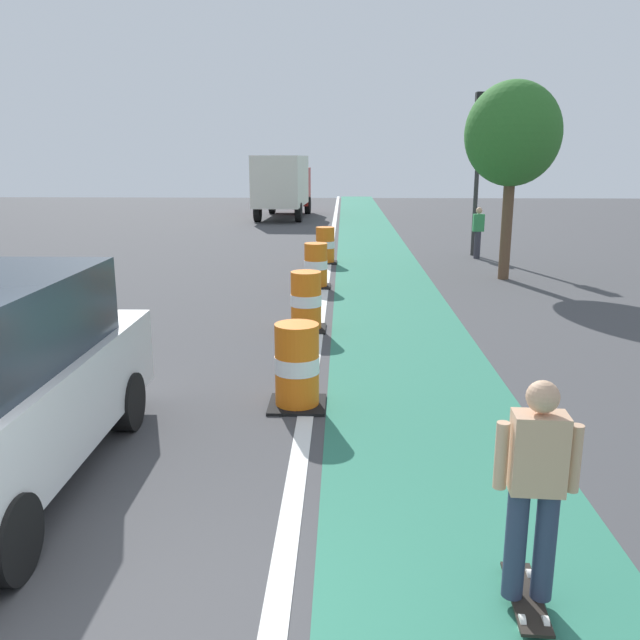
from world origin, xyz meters
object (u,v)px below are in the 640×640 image
traffic_barrel_front (297,367)px  street_tree_sidewalk (513,135)px  skateboarder_on_lane (535,489)px  traffic_barrel_far (325,246)px  traffic_barrel_back (316,266)px  traffic_barrel_mid (306,302)px  pedestrian_crossing (478,231)px  traffic_light_corner (479,145)px  delivery_truck_down_block (283,183)px

traffic_barrel_front → street_tree_sidewalk: bearing=62.8°
skateboarder_on_lane → traffic_barrel_far: size_ratio=1.55×
street_tree_sidewalk → traffic_barrel_back: bearing=-164.8°
traffic_barrel_mid → pedestrian_crossing: (4.93, 9.13, 0.33)m
traffic_light_corner → street_tree_sidewalk: (-0.03, -4.37, 0.17)m
traffic_barrel_back → traffic_barrel_far: same height
skateboarder_on_lane → street_tree_sidewalk: 13.79m
delivery_truck_down_block → pedestrian_crossing: 16.15m
pedestrian_crossing → skateboarder_on_lane: bearing=-99.9°
skateboarder_on_lane → pedestrian_crossing: 17.09m
skateboarder_on_lane → street_tree_sidewalk: street_tree_sidewalk is taller
traffic_barrel_mid → delivery_truck_down_block: bearing=96.1°
traffic_barrel_far → pedestrian_crossing: size_ratio=0.68×
traffic_barrel_back → pedestrian_crossing: 7.01m
delivery_truck_down_block → street_tree_sidewalk: size_ratio=1.54×
traffic_light_corner → pedestrian_crossing: (-0.01, -0.71, -2.64)m
pedestrian_crossing → street_tree_sidewalk: size_ratio=0.32×
pedestrian_crossing → traffic_light_corner: bearing=89.1°
delivery_truck_down_block → street_tree_sidewalk: 19.51m
traffic_barrel_mid → traffic_barrel_back: same height
delivery_truck_down_block → street_tree_sidewalk: (7.42, -17.95, 1.82)m
delivery_truck_down_block → traffic_barrel_far: bearing=-80.3°
traffic_barrel_far → traffic_light_corner: 5.94m
skateboarder_on_lane → traffic_light_corner: bearing=80.5°
delivery_truck_down_block → pedestrian_crossing: size_ratio=4.77×
traffic_barrel_front → traffic_barrel_back: bearing=90.7°
skateboarder_on_lane → traffic_barrel_mid: size_ratio=1.55×
traffic_barrel_back → pedestrian_crossing: size_ratio=0.68×
skateboarder_on_lane → delivery_truck_down_block: (-4.51, 31.14, 0.94)m
traffic_barrel_back → pedestrian_crossing: pedestrian_crossing is taller
traffic_barrel_front → traffic_light_corner: traffic_light_corner is taller
delivery_truck_down_block → traffic_light_corner: size_ratio=1.51×
traffic_barrel_far → street_tree_sidewalk: size_ratio=0.22×
traffic_barrel_mid → pedestrian_crossing: 10.38m
traffic_barrel_back → traffic_barrel_front: bearing=-89.3°
traffic_barrel_front → skateboarder_on_lane: bearing=-63.6°
traffic_barrel_far → street_tree_sidewalk: bearing=-28.0°
delivery_truck_down_block → pedestrian_crossing: bearing=-62.5°
traffic_barrel_back → traffic_light_corner: size_ratio=0.21×
traffic_barrel_mid → street_tree_sidewalk: 8.00m
traffic_barrel_back → delivery_truck_down_block: bearing=97.4°
traffic_barrel_mid → traffic_barrel_far: 8.02m
delivery_truck_down_block → traffic_barrel_back: bearing=-82.6°
traffic_barrel_mid → traffic_light_corner: bearing=63.4°
traffic_barrel_back → delivery_truck_down_block: size_ratio=0.14×
skateboarder_on_lane → pedestrian_crossing: skateboarder_on_lane is taller
delivery_truck_down_block → traffic_light_corner: (7.45, -13.59, 1.65)m
skateboarder_on_lane → traffic_barrel_back: (-1.99, 11.86, -0.38)m
traffic_barrel_front → traffic_barrel_back: same height
street_tree_sidewalk → traffic_barrel_far: bearing=152.0°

